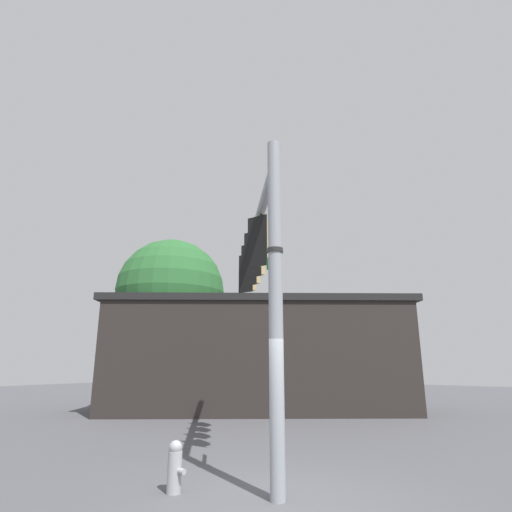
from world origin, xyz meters
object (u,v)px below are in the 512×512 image
fire_hydrant (175,466)px  traffic_light_mid_inner (257,255)px  traffic_light_mid_outer (253,266)px  traffic_light_arm_end (249,274)px  traffic_light_nearest_pole (262,243)px  street_name_sign (273,255)px  bird_flying (276,180)px

fire_hydrant → traffic_light_mid_inner: bearing=100.8°
traffic_light_mid_inner → traffic_light_mid_outer: 1.19m
traffic_light_arm_end → fire_hydrant: 7.03m
traffic_light_nearest_pole → traffic_light_mid_inner: same height
traffic_light_mid_outer → street_name_sign: traffic_light_mid_outer is taller
traffic_light_arm_end → bird_flying: size_ratio=4.48×
fire_hydrant → street_name_sign: bearing=32.6°
traffic_light_mid_outer → bird_flying: bearing=113.3°
bird_flying → fire_hydrant: (3.02, -7.84, -9.04)m
traffic_light_mid_outer → traffic_light_arm_end: same height
traffic_light_nearest_pole → street_name_sign: (1.24, -1.41, -0.79)m
bird_flying → traffic_light_arm_end: bearing=-74.0°
traffic_light_mid_inner → bird_flying: size_ratio=4.48×
traffic_light_mid_outer → traffic_light_nearest_pole: bearing=-48.1°
traffic_light_mid_outer → traffic_light_arm_end: (-0.79, 0.88, 0.00)m
traffic_light_nearest_pole → fire_hydrant: 5.02m
traffic_light_arm_end → street_name_sign: size_ratio=1.35×
fire_hydrant → bird_flying: bearing=111.1°
traffic_light_nearest_pole → traffic_light_mid_outer: same height
traffic_light_nearest_pole → traffic_light_mid_outer: size_ratio=1.00×
traffic_light_mid_inner → bird_flying: 6.95m
traffic_light_mid_inner → fire_hydrant: traffic_light_mid_inner is taller
traffic_light_mid_inner → traffic_light_arm_end: (-1.58, 1.77, 0.00)m
fire_hydrant → traffic_light_mid_outer: bearing=109.0°
street_name_sign → fire_hydrant: street_name_sign is taller
traffic_light_arm_end → fire_hydrant: size_ratio=1.59×
traffic_light_mid_inner → traffic_light_nearest_pole: bearing=-48.1°
traffic_light_nearest_pole → street_name_sign: 2.04m
bird_flying → traffic_light_mid_outer: bearing=-66.7°
traffic_light_nearest_pole → traffic_light_mid_outer: bearing=131.9°
traffic_light_mid_outer → traffic_light_arm_end: size_ratio=1.00×
bird_flying → fire_hydrant: size_ratio=0.36×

